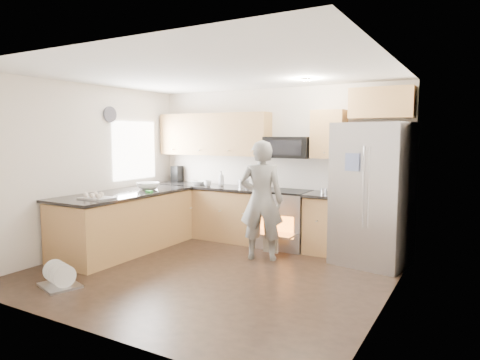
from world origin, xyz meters
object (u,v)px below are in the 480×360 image
Objects in this scene: refrigerator at (372,194)px; person at (261,200)px; dish_rack at (60,280)px; stove_range at (285,206)px.

person is (-1.45, -0.56, -0.12)m from refrigerator.
person is 2.85m from dish_rack.
refrigerator is 1.56m from person.
dish_rack is at bearing 35.33° from person.
stove_range is at bearing -111.47° from person.
stove_range is 1.48m from refrigerator.
stove_range is 1.03× the size of person.
person is at bearing -149.00° from refrigerator.
person is at bearing -92.16° from stove_range.
stove_range is at bearing -179.70° from refrigerator.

